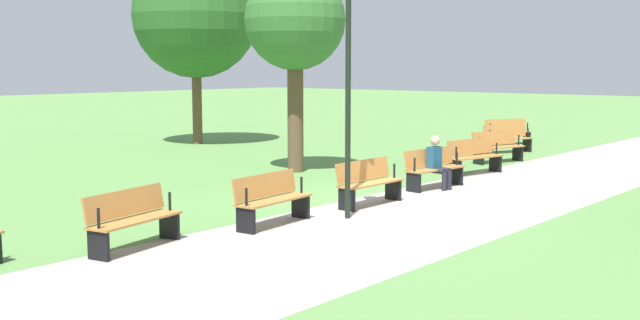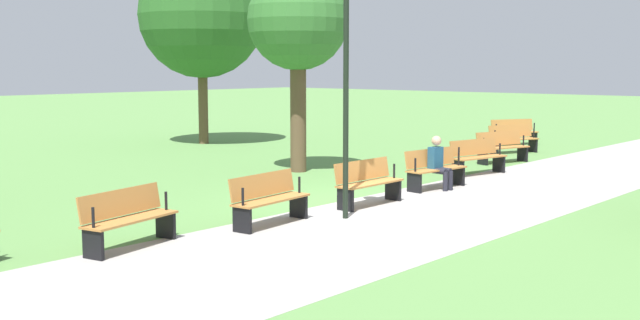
# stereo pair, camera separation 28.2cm
# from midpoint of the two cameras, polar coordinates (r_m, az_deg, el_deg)

# --- Properties ---
(ground_plane) EXTENTS (120.00, 120.00, 0.00)m
(ground_plane) POSITION_cam_midpoint_polar(r_m,az_deg,el_deg) (15.07, 3.31, -3.42)
(ground_plane) COLOR #5B8C47
(path_paving) EXTENTS (40.87, 4.03, 0.01)m
(path_paving) POSITION_cam_midpoint_polar(r_m,az_deg,el_deg) (14.34, 7.45, -4.00)
(path_paving) COLOR #A39E99
(path_paving) RESTS_ON ground
(bench_0) EXTENTS (1.68, 1.23, 0.89)m
(bench_0) POSITION_cam_midpoint_polar(r_m,az_deg,el_deg) (27.43, 13.64, 2.12)
(bench_0) COLOR #B27538
(bench_0) RESTS_ON ground
(bench_1) EXTENTS (1.71, 1.10, 0.89)m
(bench_1) POSITION_cam_midpoint_polar(r_m,az_deg,el_deg) (24.81, 13.59, 1.62)
(bench_1) COLOR #B27538
(bench_1) RESTS_ON ground
(bench_2) EXTENTS (1.73, 0.95, 0.89)m
(bench_2) POSITION_cam_midpoint_polar(r_m,az_deg,el_deg) (22.21, 12.83, 1.02)
(bench_2) COLOR #B27538
(bench_2) RESTS_ON ground
(bench_3) EXTENTS (1.72, 0.80, 0.89)m
(bench_3) POSITION_cam_midpoint_polar(r_m,az_deg,el_deg) (19.67, 11.11, 0.30)
(bench_3) COLOR #B27538
(bench_3) RESTS_ON ground
(bench_4) EXTENTS (1.70, 0.64, 0.89)m
(bench_4) POSITION_cam_midpoint_polar(r_m,az_deg,el_deg) (17.25, 8.05, -0.57)
(bench_4) COLOR #B27538
(bench_4) RESTS_ON ground
(bench_5) EXTENTS (1.66, 0.47, 0.89)m
(bench_5) POSITION_cam_midpoint_polar(r_m,az_deg,el_deg) (15.03, 3.12, -1.63)
(bench_5) COLOR #B27538
(bench_5) RESTS_ON ground
(bench_6) EXTENTS (1.70, 0.64, 0.89)m
(bench_6) POSITION_cam_midpoint_polar(r_m,az_deg,el_deg) (13.16, -4.30, -2.90)
(bench_6) COLOR #B27538
(bench_6) RESTS_ON ground
(bench_7) EXTENTS (1.72, 0.80, 0.89)m
(bench_7) POSITION_cam_midpoint_polar(r_m,az_deg,el_deg) (11.81, -14.62, -4.26)
(bench_7) COLOR #B27538
(bench_7) RESTS_ON ground
(person_seated) EXTENTS (0.36, 0.54, 1.20)m
(person_seated) POSITION_cam_midpoint_polar(r_m,az_deg,el_deg) (17.12, 8.37, -0.07)
(person_seated) COLOR navy
(person_seated) RESTS_ON ground
(tree_1) EXTENTS (2.60, 2.60, 5.23)m
(tree_1) POSITION_cam_midpoint_polar(r_m,az_deg,el_deg) (19.68, -2.30, 10.32)
(tree_1) COLOR brown
(tree_1) RESTS_ON ground
(tree_2) EXTENTS (4.40, 4.40, 6.72)m
(tree_2) POSITION_cam_midpoint_polar(r_m,az_deg,el_deg) (27.25, -9.66, 10.69)
(tree_2) COLOR brown
(tree_2) RESTS_ON ground
(lamp_post) EXTENTS (0.32, 0.32, 4.48)m
(lamp_post) POSITION_cam_midpoint_polar(r_m,az_deg,el_deg) (13.52, 1.54, 8.45)
(lamp_post) COLOR black
(lamp_post) RESTS_ON ground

